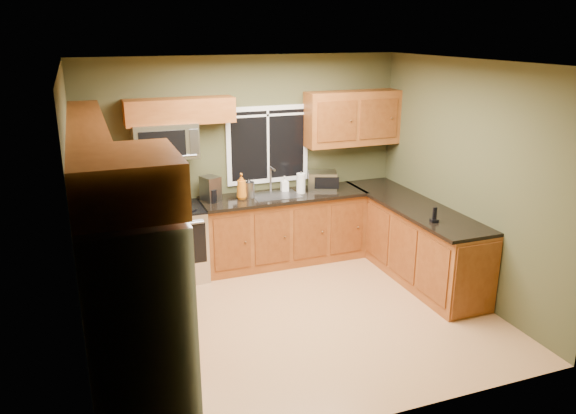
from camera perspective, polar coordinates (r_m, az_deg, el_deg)
floor at (r=6.26m, az=0.70°, el=-11.06°), size 4.20×4.20×0.00m
ceiling at (r=5.49m, az=0.81°, el=14.45°), size 4.20×4.20×0.00m
back_wall at (r=7.38m, az=-4.31°, el=4.66°), size 4.20×0.00×4.20m
front_wall at (r=4.21m, az=9.68°, el=-5.85°), size 4.20×0.00×4.20m
left_wall at (r=5.38m, az=-20.61°, el=-1.47°), size 0.00×3.60×3.60m
right_wall at (r=6.75m, az=17.63°, el=2.62°), size 0.00×3.60×3.60m
window at (r=7.41m, az=-2.07°, el=6.35°), size 1.12×0.03×1.02m
base_cabinets_left at (r=6.15m, az=-16.95°, el=-7.73°), size 0.60×2.65×0.90m
countertop_left at (r=5.97m, az=-17.11°, el=-3.62°), size 0.65×2.65×0.04m
base_cabinets_back at (r=7.49m, az=-0.45°, el=-2.29°), size 2.17×0.60×0.90m
countertop_back at (r=7.32m, az=-0.40°, el=1.10°), size 2.17×0.65×0.04m
base_cabinets_peninsula at (r=7.27m, az=12.51°, el=-3.35°), size 0.60×2.52×0.90m
countertop_peninsula at (r=7.11m, az=12.56°, el=0.17°), size 0.65×2.50×0.04m
upper_cabinets_left at (r=5.71m, az=-19.56°, el=5.03°), size 0.33×2.65×0.72m
upper_cabinets_back_left at (r=6.91m, az=-10.93°, el=9.56°), size 1.30×0.33×0.30m
upper_cabinets_back_right at (r=7.66m, az=6.55°, el=8.95°), size 1.30×0.33×0.72m
upper_cabinet_over_fridge at (r=3.95m, az=-16.22°, el=2.56°), size 0.72×0.90×0.38m
refrigerator at (r=4.37m, az=-14.92°, el=-11.88°), size 0.74×0.90×1.80m
range at (r=7.12m, az=-11.54°, el=-3.59°), size 0.76×0.69×0.94m
microwave at (r=6.91m, az=-12.37°, el=6.60°), size 0.76×0.41×0.42m
sink at (r=7.29m, az=-1.29°, el=1.29°), size 0.60×0.42×0.36m
toaster_oven at (r=7.56m, az=3.52°, el=2.71°), size 0.46×0.41×0.24m
coffee_maker at (r=7.08m, az=-7.85°, el=1.76°), size 0.26×0.30×0.31m
kettle at (r=7.17m, az=-3.99°, el=1.85°), size 0.16×0.16×0.25m
paper_towel_roll at (r=7.36m, az=1.32°, el=2.43°), size 0.15×0.15×0.29m
soap_bottle_a at (r=7.12m, az=-4.74°, el=2.13°), size 0.14×0.14×0.33m
soap_bottle_b at (r=7.45m, az=-0.34°, el=2.38°), size 0.10×0.10×0.20m
cordless_phone at (r=6.48m, az=14.64°, el=-1.05°), size 0.09×0.09×0.18m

